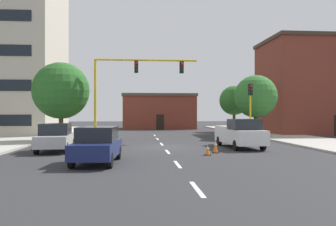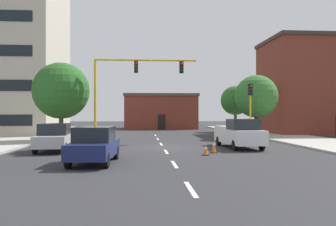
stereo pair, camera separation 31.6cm
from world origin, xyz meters
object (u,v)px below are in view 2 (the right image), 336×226
tree_right_mid (256,97)px  sedan_silver_near_left (54,137)px  tree_left_near (61,91)px  traffic_signal_gantry (110,115)px  pickup_truck_white (239,134)px  traffic_light_pole_right (250,99)px  tree_right_far (235,101)px  sedan_navy_mid_left (94,145)px  traffic_cone_roadside_b (214,147)px  traffic_cone_roadside_a (206,150)px

tree_right_mid → sedan_silver_near_left: tree_right_mid is taller
tree_right_mid → tree_left_near: bearing=-170.7°
traffic_signal_gantry → pickup_truck_white: (9.25, -5.43, -1.28)m
tree_right_mid → pickup_truck_white: tree_right_mid is taller
traffic_light_pole_right → sedan_silver_near_left: 15.86m
pickup_truck_white → tree_right_far: bearing=75.8°
sedan_silver_near_left → sedan_navy_mid_left: size_ratio=1.00×
tree_left_near → sedan_silver_near_left: bearing=-80.9°
traffic_light_pole_right → sedan_silver_near_left: traffic_light_pole_right is taller
traffic_signal_gantry → tree_left_near: 4.57m
traffic_signal_gantry → traffic_cone_roadside_b: 11.00m
sedan_navy_mid_left → traffic_cone_roadside_a: 6.55m
traffic_signal_gantry → tree_right_mid: traffic_signal_gantry is taller
pickup_truck_white → sedan_silver_near_left: size_ratio=1.20×
tree_left_near → pickup_truck_white: (13.30, -6.17, -3.26)m
tree_left_near → traffic_cone_roadside_a: size_ratio=11.13×
tree_right_mid → traffic_signal_gantry: bearing=-164.9°
tree_left_near → pickup_truck_white: 15.02m
tree_right_mid → traffic_cone_roadside_a: (-7.21, -13.11, -3.67)m
tree_right_mid → pickup_truck_white: (-4.15, -9.04, -2.98)m
traffic_light_pole_right → traffic_cone_roadside_a: bearing=-121.0°
traffic_light_pole_right → traffic_cone_roadside_a: size_ratio=8.12×
sedan_silver_near_left → traffic_signal_gantry: bearing=66.7°
traffic_light_pole_right → tree_right_far: size_ratio=0.82×
sedan_silver_near_left → traffic_cone_roadside_b: size_ratio=5.87×
tree_left_near → sedan_silver_near_left: size_ratio=1.43×
traffic_signal_gantry → traffic_cone_roadside_a: bearing=-56.9°
tree_right_far → sedan_silver_near_left: tree_right_far is taller
traffic_light_pole_right → tree_left_near: tree_left_near is taller
traffic_signal_gantry → tree_left_near: size_ratio=1.40×
pickup_truck_white → sedan_silver_near_left: 12.18m
pickup_truck_white → sedan_silver_near_left: bearing=-174.2°
tree_right_mid → traffic_light_pole_right: bearing=-113.9°
pickup_truck_white → traffic_cone_roadside_b: bearing=-128.7°
traffic_light_pole_right → traffic_cone_roadside_a: traffic_light_pole_right is taller
traffic_light_pole_right → sedan_navy_mid_left: bearing=-133.7°
traffic_light_pole_right → tree_left_near: size_ratio=0.73×
tree_left_near → traffic_signal_gantry: bearing=-10.4°
sedan_silver_near_left → traffic_cone_roadside_b: sedan_silver_near_left is taller
traffic_signal_gantry → traffic_cone_roadside_b: (6.89, -8.36, -1.87)m
sedan_silver_near_left → sedan_navy_mid_left: 6.48m
traffic_signal_gantry → traffic_light_pole_right: size_ratio=1.92×
tree_right_far → traffic_cone_roadside_b: bearing=-107.8°
tree_left_near → tree_right_far: (18.63, 14.87, -0.24)m
sedan_navy_mid_left → traffic_cone_roadside_b: 7.70m
traffic_light_pole_right → tree_right_mid: 4.61m
tree_left_near → pickup_truck_white: tree_left_near is taller
traffic_signal_gantry → pickup_truck_white: bearing=-30.4°
traffic_light_pole_right → sedan_silver_near_left: bearing=-157.1°
tree_right_far → tree_right_mid: bearing=-95.6°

